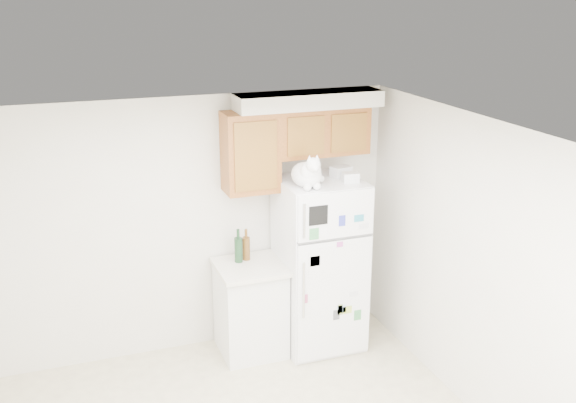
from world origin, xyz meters
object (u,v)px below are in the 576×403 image
base_counter (251,308)px  storage_box_front (350,177)px  refrigerator (320,264)px  bottle_green (238,246)px  bottle_amber (246,244)px  cat (308,174)px  storage_box_back (341,171)px

base_counter → storage_box_front: size_ratio=6.13×
refrigerator → bottle_green: refrigerator is taller
refrigerator → bottle_amber: (-0.68, 0.20, 0.23)m
refrigerator → storage_box_front: (0.24, -0.13, 0.89)m
refrigerator → storage_box_front: storage_box_front is taller
refrigerator → cat: size_ratio=3.56×
storage_box_back → cat: bearing=-166.9°
base_counter → storage_box_front: 1.60m
refrigerator → storage_box_front: bearing=-29.7°
bottle_amber → bottle_green: bearing=-162.6°
base_counter → bottle_green: (-0.08, 0.10, 0.62)m
base_counter → storage_box_front: bearing=-12.7°
storage_box_front → bottle_amber: (-0.92, 0.33, -0.67)m
cat → storage_box_back: 0.49m
storage_box_back → storage_box_front: 0.20m
refrigerator → bottle_green: 0.82m
refrigerator → bottle_green: bearing=167.4°
bottle_green → bottle_amber: 0.09m
storage_box_back → bottle_amber: storage_box_back is taller
cat → bottle_green: cat is taller
bottle_amber → refrigerator: bearing=-16.2°
base_counter → cat: cat is taller
cat → bottle_amber: bearing=144.1°
base_counter → storage_box_front: (0.93, -0.21, 1.28)m
base_counter → bottle_amber: bottle_amber is taller
storage_box_front → bottle_amber: size_ratio=0.48×
refrigerator → base_counter: (-0.69, 0.07, -0.39)m
refrigerator → cat: cat is taller
storage_box_front → bottle_green: (-1.01, 0.31, -0.66)m
refrigerator → cat: bearing=-141.1°
refrigerator → storage_box_back: size_ratio=9.44×
bottle_amber → cat: bearing=-35.9°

